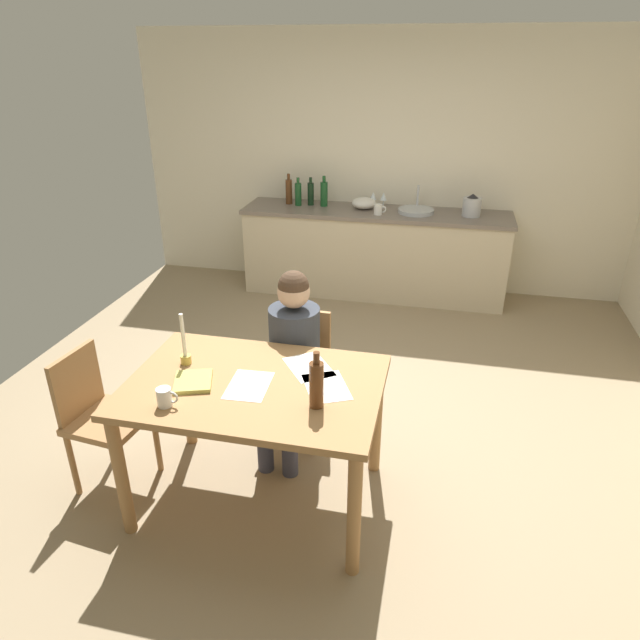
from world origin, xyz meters
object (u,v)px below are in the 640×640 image
(bottle_wine_red, at_px, (311,193))
(wine_glass_near_sink, at_px, (384,197))
(candlestick, at_px, (185,350))
(bottle_oil, at_px, (289,191))
(chair_side_empty, at_px, (100,414))
(dining_table, at_px, (255,400))
(chair_at_table, at_px, (299,369))
(book_magazine, at_px, (193,381))
(sink_unit, at_px, (416,211))
(teacup_on_counter, at_px, (378,209))
(bottle_vinegar, at_px, (298,194))
(mixing_bowl, at_px, (364,203))
(bottle_sauce, at_px, (324,194))
(person_seated, at_px, (292,353))
(wine_glass_by_kettle, at_px, (373,196))
(wine_bottle_on_table, at_px, (316,384))
(coffee_mug, at_px, (165,397))
(stovetop_kettle, at_px, (472,206))

(bottle_wine_red, relative_size, wine_glass_near_sink, 1.87)
(candlestick, relative_size, bottle_oil, 0.97)
(chair_side_empty, height_order, candlestick, candlestick)
(dining_table, height_order, chair_at_table, chair_at_table)
(candlestick, distance_m, bottle_wine_red, 3.21)
(chair_side_empty, xyz_separation_m, book_magazine, (0.63, -0.02, 0.32))
(sink_unit, xyz_separation_m, teacup_on_counter, (-0.36, -0.15, 0.03))
(bottle_oil, bearing_deg, bottle_vinegar, -21.07)
(chair_side_empty, height_order, sink_unit, sink_unit)
(mixing_bowl, bearing_deg, sink_unit, -5.48)
(bottle_sauce, distance_m, mixing_bowl, 0.43)
(sink_unit, height_order, bottle_oil, bottle_oil)
(dining_table, bearing_deg, chair_at_table, 85.29)
(person_seated, xyz_separation_m, bottle_vinegar, (-0.67, 2.72, 0.34))
(chair_at_table, height_order, book_magazine, chair_at_table)
(bottle_vinegar, bearing_deg, wine_glass_by_kettle, 8.61)
(book_magazine, xyz_separation_m, wine_bottle_on_table, (0.68, -0.06, 0.12))
(person_seated, relative_size, wine_glass_by_kettle, 7.76)
(candlestick, bearing_deg, wine_glass_near_sink, 77.89)
(coffee_mug, height_order, stovetop_kettle, stovetop_kettle)
(chair_at_table, bearing_deg, wine_glass_by_kettle, 87.91)
(dining_table, bearing_deg, mixing_bowl, 88.67)
(wine_glass_by_kettle, relative_size, teacup_on_counter, 1.27)
(sink_unit, height_order, stovetop_kettle, sink_unit)
(bottle_wine_red, relative_size, wine_glass_by_kettle, 1.87)
(teacup_on_counter, bearing_deg, mixing_bowl, 130.59)
(person_seated, height_order, stovetop_kettle, person_seated)
(mixing_bowl, height_order, teacup_on_counter, mixing_bowl)
(chair_side_empty, distance_m, bottle_wine_red, 3.45)
(person_seated, relative_size, mixing_bowl, 4.79)
(book_magazine, relative_size, wine_glass_by_kettle, 1.40)
(bottle_vinegar, relative_size, mixing_bowl, 1.16)
(bottle_wine_red, distance_m, stovetop_kettle, 1.65)
(bottle_vinegar, relative_size, bottle_wine_red, 1.01)
(bottle_sauce, height_order, teacup_on_counter, bottle_sauce)
(dining_table, height_order, candlestick, candlestick)
(chair_side_empty, relative_size, wine_bottle_on_table, 2.84)
(coffee_mug, relative_size, bottle_wine_red, 0.39)
(book_magazine, bearing_deg, person_seated, 40.68)
(bottle_oil, distance_m, bottle_vinegar, 0.12)
(bottle_vinegar, xyz_separation_m, bottle_wine_red, (0.12, 0.05, -0.00))
(dining_table, relative_size, person_seated, 1.13)
(person_seated, bearing_deg, sink_unit, 78.21)
(person_seated, height_order, bottle_sauce, bottle_sauce)
(stovetop_kettle, bearing_deg, wine_bottle_on_table, -102.98)
(bottle_vinegar, height_order, bottle_sauce, bottle_sauce)
(candlestick, xyz_separation_m, stovetop_kettle, (1.59, 3.13, 0.12))
(sink_unit, bearing_deg, mixing_bowl, 174.52)
(dining_table, distance_m, book_magazine, 0.34)
(bottle_wine_red, bearing_deg, chair_at_table, -78.14)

